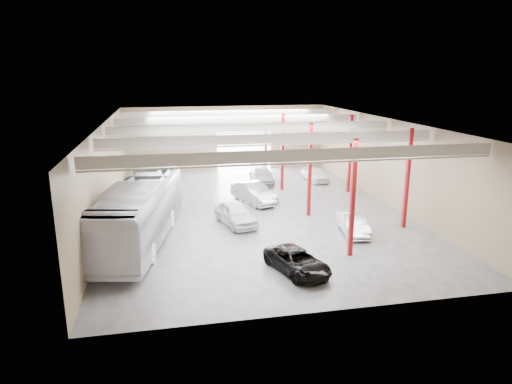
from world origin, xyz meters
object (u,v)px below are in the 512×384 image
object	(u,v)px
black_sedan	(297,261)
car_row_a	(235,214)
car_right_far	(315,174)
coach_bus	(140,212)
car_row_b	(254,193)
car_right_near	(353,224)
car_row_c	(262,175)

from	to	relation	value
black_sedan	car_row_a	size ratio (longest dim) A/B	0.96
car_right_far	coach_bus	bearing A→B (deg)	-146.16
car_row_a	car_row_b	xyz separation A→B (m)	(2.38, 5.20, 0.04)
black_sedan	car_right_far	xyz separation A→B (m)	(7.81, 20.25, 0.07)
car_right_near	black_sedan	bearing A→B (deg)	-128.22
black_sedan	car_right_near	distance (m)	7.52
car_right_near	car_row_c	bearing A→B (deg)	109.33
car_row_c	car_right_near	bearing A→B (deg)	-73.08
black_sedan	car_right_far	bearing A→B (deg)	51.87
coach_bus	black_sedan	distance (m)	10.93
car_row_b	car_row_c	bearing A→B (deg)	53.15
coach_bus	car_row_c	bearing A→B (deg)	62.72
car_row_c	car_right_far	bearing A→B (deg)	1.74
black_sedan	car_row_a	xyz separation A→B (m)	(-2.04, 8.65, 0.17)
car_row_c	car_right_far	distance (m)	5.37
car_row_a	car_row_b	world-z (taller)	car_row_b
coach_bus	car_right_far	world-z (taller)	coach_bus
coach_bus	car_right_far	bearing A→B (deg)	50.63
car_row_a	car_row_b	size ratio (longest dim) A/B	0.92
car_row_a	car_right_near	xyz separation A→B (m)	(7.50, -3.48, -0.11)
black_sedan	car_row_c	xyz separation A→B (m)	(2.46, 20.65, 0.14)
car_row_c	car_right_near	world-z (taller)	car_row_c
coach_bus	car_right_near	xyz separation A→B (m)	(14.00, -1.52, -1.26)
coach_bus	car_right_far	size ratio (longest dim) A/B	3.41
car_right_near	car_row_a	bearing A→B (deg)	163.48
black_sedan	car_right_near	xyz separation A→B (m)	(5.46, 5.17, 0.06)
black_sedan	car_right_far	world-z (taller)	car_right_far
car_row_b	coach_bus	bearing A→B (deg)	-160.62
car_row_b	car_right_near	distance (m)	10.08
black_sedan	car_right_near	world-z (taller)	car_right_near
car_right_near	car_right_far	bearing A→B (deg)	89.49
car_row_a	car_right_far	distance (m)	15.23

